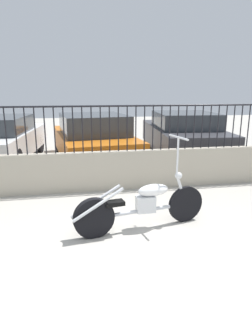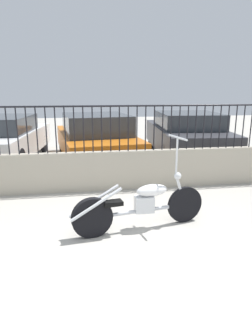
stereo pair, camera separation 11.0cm
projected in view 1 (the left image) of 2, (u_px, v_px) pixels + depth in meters
The scene contains 7 objects.
ground_plane at pixel (139, 279), 3.29m from camera, with size 40.00×40.00×0.00m, color #ADA89E.
low_wall at pixel (106, 171), 6.15m from camera, with size 8.93×0.18×0.81m.
fence_railing at pixel (105, 122), 5.90m from camera, with size 8.93×0.04×0.92m.
motorcycle_silver at pixel (138, 205), 4.37m from camera, with size 2.07×0.65×1.37m.
car_white at pixel (1, 139), 8.41m from camera, with size 2.17×4.47×1.32m.
car_orange at pixel (93, 138), 8.46m from camera, with size 2.33×4.37×1.37m.
car_dark_grey at pixel (183, 134), 9.15m from camera, with size 2.27×4.56×1.37m.
Camera 1 is at (-0.66, -2.80, 2.02)m, focal length 32.00 mm.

